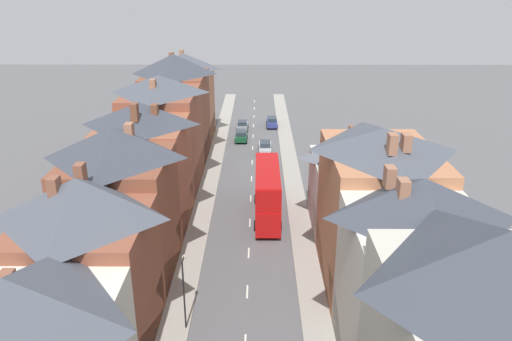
% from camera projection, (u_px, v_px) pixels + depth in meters
% --- Properties ---
extents(pavement_left, '(2.20, 104.00, 0.14)m').
position_uv_depth(pavement_left, '(207.00, 191.00, 58.32)').
color(pavement_left, gray).
rests_on(pavement_left, ground).
extents(pavement_right, '(2.20, 104.00, 0.14)m').
position_uv_depth(pavement_right, '(295.00, 191.00, 58.27)').
color(pavement_right, gray).
rests_on(pavement_right, ground).
extents(centre_line_dashes, '(0.14, 97.80, 0.01)m').
position_uv_depth(centre_line_dashes, '(251.00, 198.00, 56.45)').
color(centre_line_dashes, silver).
rests_on(centre_line_dashes, ground).
extents(terrace_row_left, '(8.00, 75.02, 14.17)m').
position_uv_depth(terrace_row_left, '(140.00, 175.00, 46.29)').
color(terrace_row_left, '#A36042').
rests_on(terrace_row_left, ground).
extents(terrace_row_right, '(8.00, 45.96, 14.67)m').
position_uv_depth(terrace_row_right, '(413.00, 282.00, 29.87)').
color(terrace_row_right, brown).
rests_on(terrace_row_right, ground).
extents(double_decker_bus_lead, '(2.74, 10.80, 5.30)m').
position_uv_depth(double_decker_bus_lead, '(267.00, 192.00, 51.18)').
color(double_decker_bus_lead, '#B70F0F').
rests_on(double_decker_bus_lead, ground).
extents(car_near_silver, '(1.90, 4.49, 1.66)m').
position_uv_depth(car_near_silver, '(272.00, 122.00, 83.61)').
color(car_near_silver, navy).
rests_on(car_near_silver, ground).
extents(car_parked_left_a, '(1.90, 3.96, 1.63)m').
position_uv_depth(car_parked_left_a, '(241.00, 136.00, 76.16)').
color(car_parked_left_a, '#144728').
rests_on(car_parked_left_a, ground).
extents(car_parked_right_a, '(1.90, 3.98, 1.57)m').
position_uv_depth(car_parked_right_a, '(242.00, 125.00, 81.72)').
color(car_parked_right_a, gray).
rests_on(car_parked_right_a, ground).
extents(car_mid_black, '(1.90, 4.45, 1.71)m').
position_uv_depth(car_mid_black, '(265.00, 147.00, 70.97)').
color(car_mid_black, '#B7BABF').
rests_on(car_mid_black, ground).
extents(street_lamp, '(0.20, 1.12, 5.50)m').
position_uv_depth(street_lamp, '(184.00, 289.00, 34.41)').
color(street_lamp, black).
rests_on(street_lamp, ground).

